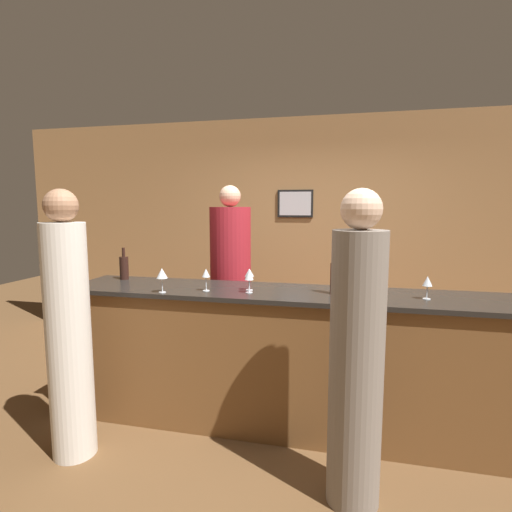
# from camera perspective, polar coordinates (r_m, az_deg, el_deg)

# --- Properties ---
(ground_plane) EXTENTS (14.00, 14.00, 0.00)m
(ground_plane) POSITION_cam_1_polar(r_m,az_deg,el_deg) (3.43, 4.30, -22.92)
(ground_plane) COLOR brown
(back_wall) EXTENTS (8.00, 0.08, 2.80)m
(back_wall) POSITION_cam_1_polar(r_m,az_deg,el_deg) (5.04, 8.08, 3.46)
(back_wall) COLOR #A37547
(back_wall) RESTS_ON ground_plane
(bar_counter) EXTENTS (3.51, 0.64, 1.08)m
(bar_counter) POSITION_cam_1_polar(r_m,az_deg,el_deg) (3.20, 4.40, -14.50)
(bar_counter) COLOR brown
(bar_counter) RESTS_ON ground_plane
(bartender) EXTENTS (0.39, 0.39, 1.92)m
(bartender) POSITION_cam_1_polar(r_m,az_deg,el_deg) (3.92, -3.63, -5.15)
(bartender) COLOR maroon
(bartender) RESTS_ON ground_plane
(guest_0) EXTENTS (0.31, 0.31, 1.82)m
(guest_0) POSITION_cam_1_polar(r_m,az_deg,el_deg) (2.39, 14.16, -14.16)
(guest_0) COLOR gray
(guest_0) RESTS_ON ground_plane
(guest_1) EXTENTS (0.29, 0.29, 1.83)m
(guest_1) POSITION_cam_1_polar(r_m,az_deg,el_deg) (3.01, -25.22, -9.88)
(guest_1) COLOR silver
(guest_1) RESTS_ON ground_plane
(wine_bottle_0) EXTENTS (0.08, 0.08, 0.28)m
(wine_bottle_0) POSITION_cam_1_polar(r_m,az_deg,el_deg) (3.69, -18.33, -1.55)
(wine_bottle_0) COLOR black
(wine_bottle_0) RESTS_ON bar_counter
(wine_bottle_1) EXTENTS (0.08, 0.08, 0.31)m
(wine_bottle_1) POSITION_cam_1_polar(r_m,az_deg,el_deg) (2.98, 11.28, -3.07)
(wine_bottle_1) COLOR black
(wine_bottle_1) RESTS_ON bar_counter
(wine_glass_0) EXTENTS (0.07, 0.07, 0.16)m
(wine_glass_0) POSITION_cam_1_polar(r_m,az_deg,el_deg) (3.00, 23.30, -3.43)
(wine_glass_0) COLOR silver
(wine_glass_0) RESTS_ON bar_counter
(wine_glass_1) EXTENTS (0.07, 0.07, 0.17)m
(wine_glass_1) POSITION_cam_1_polar(r_m,az_deg,el_deg) (3.04, -0.95, -2.49)
(wine_glass_1) COLOR silver
(wine_glass_1) RESTS_ON bar_counter
(wine_glass_2) EXTENTS (0.06, 0.06, 0.17)m
(wine_glass_2) POSITION_cam_1_polar(r_m,az_deg,el_deg) (3.04, -7.17, -2.56)
(wine_glass_2) COLOR silver
(wine_glass_2) RESTS_ON bar_counter
(wine_glass_3) EXTENTS (0.07, 0.07, 0.17)m
(wine_glass_3) POSITION_cam_1_polar(r_m,az_deg,el_deg) (2.96, -0.99, -2.84)
(wine_glass_3) COLOR silver
(wine_glass_3) RESTS_ON bar_counter
(wine_glass_4) EXTENTS (0.08, 0.08, 0.18)m
(wine_glass_4) POSITION_cam_1_polar(r_m,az_deg,el_deg) (3.04, -13.29, -2.49)
(wine_glass_4) COLOR silver
(wine_glass_4) RESTS_ON bar_counter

